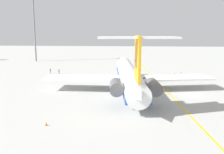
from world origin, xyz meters
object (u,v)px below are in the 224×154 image
object	(u,v)px
main_jetliner	(129,76)
ground_crew_portside	(59,71)
ground_crew_near_tail	(203,76)
safety_cone_tail	(174,73)
safety_cone_nose	(181,72)
ground_crew_near_nose	(50,70)
safety_cone_wingtip	(46,124)
light_mast	(34,24)

from	to	relation	value
main_jetliner	ground_crew_portside	xyz separation A→B (m)	(21.51, 22.70, -2.56)
ground_crew_near_tail	safety_cone_tail	size ratio (longest dim) A/B	3.19
safety_cone_nose	safety_cone_tail	distance (m)	3.44
main_jetliner	safety_cone_nose	distance (m)	31.67
ground_crew_portside	safety_cone_tail	xyz separation A→B (m)	(2.73, -37.02, -0.78)
ground_crew_near_tail	safety_cone_nose	size ratio (longest dim) A/B	3.19
safety_cone_nose	ground_crew_near_nose	bearing A→B (deg)	94.74
main_jetliner	ground_crew_near_nose	bearing A→B (deg)	43.32
safety_cone_wingtip	safety_cone_tail	xyz separation A→B (m)	(46.92, -26.60, 0.00)
main_jetliner	safety_cone_nose	world-z (taller)	main_jetliner
ground_crew_near_nose	safety_cone_wingtip	world-z (taller)	ground_crew_near_nose
main_jetliner	safety_cone_wingtip	distance (m)	26.00
light_mast	ground_crew_near_tail	bearing A→B (deg)	-121.27
ground_crew_portside	light_mast	size ratio (longest dim) A/B	0.05
ground_crew_near_nose	light_mast	distance (m)	39.09
safety_cone_wingtip	safety_cone_tail	world-z (taller)	same
ground_crew_portside	safety_cone_nose	bearing A→B (deg)	14.75
safety_cone_nose	main_jetliner	bearing A→B (deg)	147.77
ground_crew_near_nose	safety_cone_tail	size ratio (longest dim) A/B	3.08
ground_crew_near_nose	main_jetliner	bearing A→B (deg)	113.57
ground_crew_near_tail	main_jetliner	bearing A→B (deg)	115.82
safety_cone_nose	light_mast	bearing A→B (deg)	64.64
ground_crew_portside	safety_cone_tail	bearing A→B (deg)	11.57
ground_crew_near_nose	ground_crew_near_tail	world-z (taller)	ground_crew_near_tail
ground_crew_near_nose	ground_crew_portside	distance (m)	3.71
ground_crew_portside	ground_crew_near_tail	bearing A→B (deg)	0.28
main_jetliner	ground_crew_near_nose	xyz separation A→B (m)	(23.09, 26.05, -2.54)
safety_cone_wingtip	light_mast	xyz separation A→B (m)	(77.52, 30.43, 16.34)
safety_cone_nose	safety_cone_wingtip	bearing A→B (deg)	149.48
ground_crew_near_nose	safety_cone_nose	world-z (taller)	ground_crew_near_nose
ground_crew_near_nose	safety_cone_tail	world-z (taller)	ground_crew_near_nose
safety_cone_tail	ground_crew_near_nose	bearing A→B (deg)	91.64
ground_crew_near_tail	safety_cone_wingtip	bearing A→B (deg)	127.78
safety_cone_wingtip	safety_cone_tail	bearing A→B (deg)	-29.55
light_mast	ground_crew_portside	bearing A→B (deg)	-149.01
ground_crew_near_tail	ground_crew_near_nose	bearing A→B (deg)	70.09
main_jetliner	safety_cone_tail	distance (m)	28.36
ground_crew_near_tail	ground_crew_portside	size ratio (longest dim) A/B	1.06
main_jetliner	safety_cone_nose	size ratio (longest dim) A/B	82.75
safety_cone_wingtip	safety_cone_tail	distance (m)	53.94
ground_crew_near_tail	safety_cone_tail	distance (m)	10.66
main_jetliner	light_mast	bearing A→B (deg)	32.78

